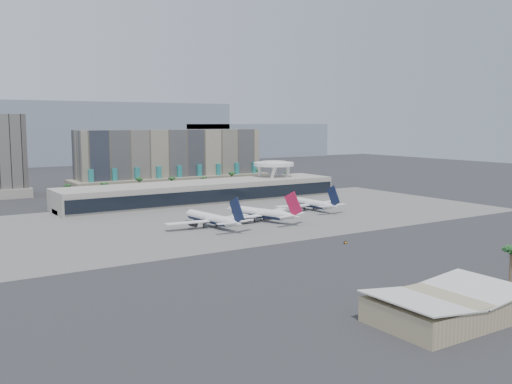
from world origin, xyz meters
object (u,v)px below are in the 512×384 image
airliner_right (310,203)px  service_vehicle_a (202,223)px  taxiway_sign (346,242)px  airliner_centre (261,213)px  airliner_left (211,218)px  service_vehicle_b (258,218)px

airliner_right → service_vehicle_a: (-70.80, -10.74, -2.71)m
service_vehicle_a → taxiway_sign: (29.09, -64.75, -0.58)m
airliner_centre → taxiway_sign: bearing=-108.0°
airliner_right → service_vehicle_a: airliner_right is taller
airliner_right → service_vehicle_a: size_ratio=9.86×
airliner_left → airliner_centre: (27.19, 0.93, 0.03)m
airliner_right → airliner_left: bearing=-169.6°
airliner_right → service_vehicle_b: bearing=-167.0°
airliner_left → service_vehicle_a: 6.24m
airliner_right → taxiway_sign: (-41.71, -75.49, -3.29)m
service_vehicle_a → airliner_right: bearing=0.9°
service_vehicle_a → taxiway_sign: 70.98m
airliner_centre → service_vehicle_b: airliner_centre is taller
airliner_left → airliner_right: bearing=6.5°
airliner_centre → airliner_right: size_ratio=1.02×
airliner_left → taxiway_sign: (26.99, -59.63, -3.46)m
airliner_left → service_vehicle_b: size_ratio=13.37×
airliner_right → service_vehicle_b: size_ratio=12.80×
service_vehicle_b → taxiway_sign: size_ratio=1.56×
airliner_left → taxiway_sign: bearing=-72.1°
airliner_right → taxiway_sign: bearing=-121.5°
airliner_right → service_vehicle_a: 71.66m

